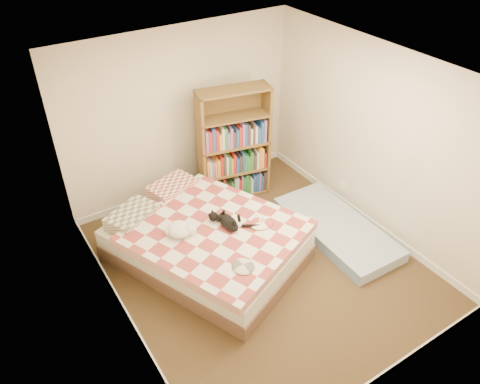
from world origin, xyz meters
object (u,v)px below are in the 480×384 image
bookshelf (233,159)px  floor_mattress (336,228)px  black_cat (227,220)px  bed (204,239)px  white_dog (180,230)px

bookshelf → floor_mattress: bookshelf is taller
bookshelf → floor_mattress: (0.67, -1.58, -0.52)m
floor_mattress → black_cat: 1.64m
bookshelf → black_cat: 1.45m
bed → black_cat: bearing=-62.7°
bed → floor_mattress: 1.83m
bed → floor_mattress: bed is taller
bed → black_cat: 0.45m
floor_mattress → white_dog: 2.20m
bookshelf → white_dog: (-1.40, -1.05, 0.02)m
bed → white_dog: white_dog is taller
black_cat → bed: bearing=110.1°
bed → white_dog: size_ratio=8.17×
floor_mattress → bed: bearing=163.2°
bed → floor_mattress: (1.73, -0.58, -0.20)m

